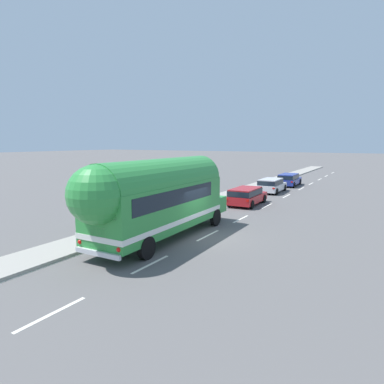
# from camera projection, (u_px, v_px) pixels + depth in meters

# --- Properties ---
(ground_plane) EXTENTS (300.00, 300.00, 0.00)m
(ground_plane) POSITION_uv_depth(u_px,v_px,m) (205.00, 237.00, 17.88)
(ground_plane) COLOR #565454
(lane_markings) EXTENTS (3.62, 80.00, 0.01)m
(lane_markings) POSITION_uv_depth(u_px,v_px,m) (248.00, 199.00, 29.77)
(lane_markings) COLOR silver
(lane_markings) RESTS_ON ground
(sidewalk_slab) EXTENTS (2.27, 90.00, 0.15)m
(sidewalk_slab) POSITION_uv_depth(u_px,v_px,m) (213.00, 200.00, 28.71)
(sidewalk_slab) COLOR gray
(sidewalk_slab) RESTS_ON ground
(painted_bus) EXTENTS (2.74, 11.29, 4.12)m
(painted_bus) POSITION_uv_depth(u_px,v_px,m) (156.00, 196.00, 16.81)
(painted_bus) COLOR #2D8C3D
(painted_bus) RESTS_ON ground
(car_lead) EXTENTS (2.12, 4.55, 1.37)m
(car_lead) POSITION_uv_depth(u_px,v_px,m) (246.00, 195.00, 26.83)
(car_lead) COLOR #A5191E
(car_lead) RESTS_ON ground
(car_second) EXTENTS (2.06, 4.56, 1.37)m
(car_second) POSITION_uv_depth(u_px,v_px,m) (271.00, 185.00, 33.45)
(car_second) COLOR silver
(car_second) RESTS_ON ground
(car_third) EXTENTS (2.06, 4.70, 1.37)m
(car_third) POSITION_uv_depth(u_px,v_px,m) (289.00, 179.00, 38.49)
(car_third) COLOR navy
(car_third) RESTS_ON ground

